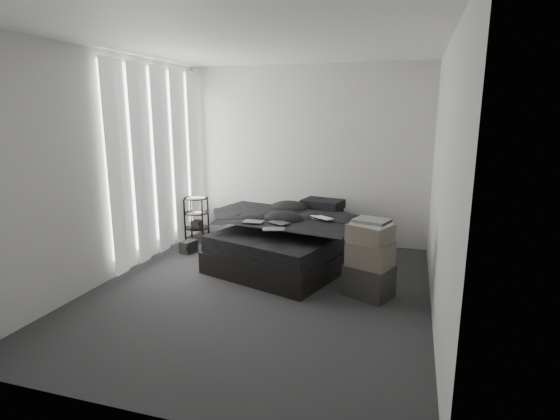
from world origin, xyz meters
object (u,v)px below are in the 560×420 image
(side_stand, at_px, (197,220))
(box_lower, at_px, (369,280))
(laptop, at_px, (319,213))
(bed, at_px, (293,253))

(side_stand, bearing_deg, box_lower, -25.85)
(laptop, height_order, side_stand, laptop)
(bed, xyz_separation_m, box_lower, (1.05, -0.77, 0.04))
(bed, xyz_separation_m, laptop, (0.36, -0.07, 0.58))
(laptop, xyz_separation_m, side_stand, (-2.02, 0.61, -0.38))
(laptop, bearing_deg, box_lower, -9.12)
(box_lower, bearing_deg, bed, 143.89)
(bed, relative_size, laptop, 6.24)
(bed, bearing_deg, side_stand, 179.82)
(side_stand, xyz_separation_m, box_lower, (2.72, -1.32, -0.16))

